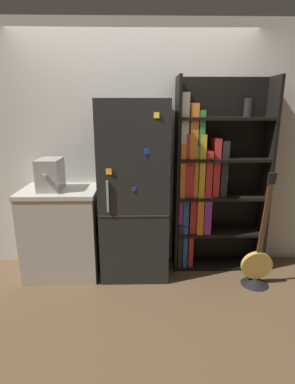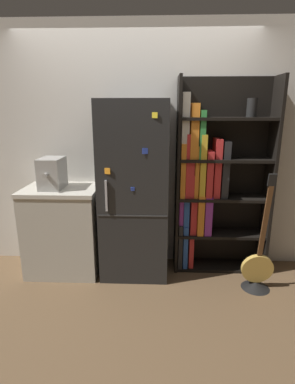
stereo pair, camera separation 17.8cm
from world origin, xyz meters
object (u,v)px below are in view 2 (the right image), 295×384
Objects in this scene: guitar at (257,273)px; bookshelf at (209,182)px; espresso_machine at (52,173)px; refrigerator at (134,191)px.

bookshelf is at bearing 134.44° from guitar.
bookshelf is 1.64m from espresso_machine.
bookshelf is (0.79, 0.15, 0.07)m from refrigerator.
espresso_machine is at bearing 172.16° from guitar.
refrigerator is 0.86m from espresso_machine.
guitar is at bearing -13.74° from refrigerator.
refrigerator reaches higher than espresso_machine.
bookshelf reaches higher than espresso_machine.
bookshelf reaches higher than refrigerator.
refrigerator is at bearing -169.43° from bookshelf.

